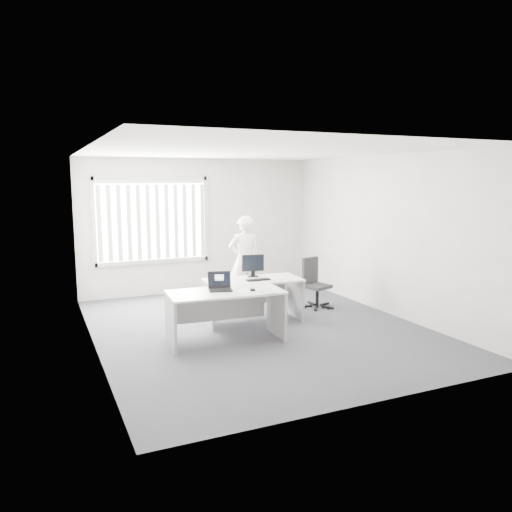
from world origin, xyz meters
name	(u,v)px	position (x,y,z in m)	size (l,w,h in m)	color
ground	(257,328)	(0.00, 0.00, 0.00)	(6.00, 6.00, 0.00)	#46454C
wall_back	(199,226)	(0.00, 3.00, 1.40)	(5.00, 0.02, 2.80)	silver
wall_front	(377,275)	(0.00, -3.00, 1.40)	(5.00, 0.02, 2.80)	silver
wall_left	(91,251)	(-2.50, 0.00, 1.40)	(0.02, 6.00, 2.80)	silver
wall_right	(386,235)	(2.50, 0.00, 1.40)	(0.02, 6.00, 2.80)	silver
ceiling	(257,151)	(0.00, 0.00, 2.80)	(5.00, 6.00, 0.02)	white
window	(152,220)	(-1.00, 2.96, 1.55)	(2.32, 0.06, 1.76)	#B5B5B1
blinds	(153,222)	(-1.00, 2.90, 1.52)	(2.20, 0.10, 1.50)	white
desk_near	(225,305)	(-0.70, -0.42, 0.55)	(1.71, 0.89, 0.76)	silver
desk_far	(253,291)	(0.09, 0.37, 0.52)	(1.64, 0.87, 0.73)	silver
office_chair	(315,292)	(1.53, 0.75, 0.29)	(0.67, 0.67, 0.93)	black
person	(244,260)	(0.43, 1.55, 0.85)	(0.62, 0.41, 1.70)	white
laptop	(220,282)	(-0.76, -0.37, 0.89)	(0.34, 0.30, 0.26)	black
paper_sheet	(247,290)	(-0.39, -0.51, 0.76)	(0.30, 0.21, 0.00)	white
mouse	(252,289)	(-0.33, -0.55, 0.78)	(0.07, 0.12, 0.05)	silver
booklet	(269,292)	(-0.16, -0.77, 0.76)	(0.16, 0.23, 0.01)	white
keyboard	(258,280)	(0.13, 0.24, 0.74)	(0.40, 0.13, 0.02)	black
monitor	(253,266)	(0.17, 0.56, 0.92)	(0.38, 0.11, 0.38)	black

